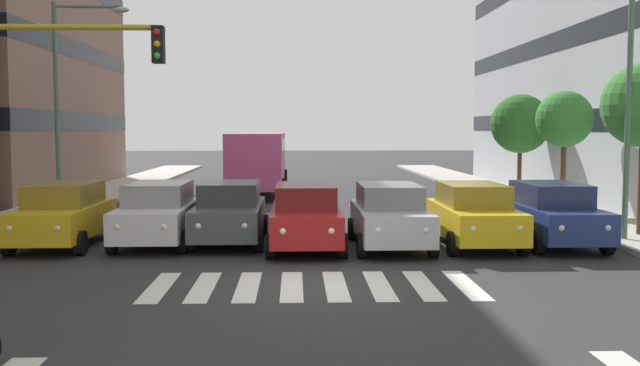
% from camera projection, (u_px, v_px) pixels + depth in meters
% --- Properties ---
extents(ground_plane, '(180.00, 180.00, 0.00)m').
position_uv_depth(ground_plane, '(314.00, 286.00, 14.42)').
color(ground_plane, '#2D2D30').
extents(crosswalk_markings, '(6.75, 2.80, 0.01)m').
position_uv_depth(crosswalk_markings, '(314.00, 286.00, 14.42)').
color(crosswalk_markings, silver).
rests_on(crosswalk_markings, ground_plane).
extents(car_0, '(2.02, 4.44, 1.72)m').
position_uv_depth(car_0, '(552.00, 214.00, 19.38)').
color(car_0, navy).
rests_on(car_0, ground_plane).
extents(car_1, '(2.02, 4.44, 1.72)m').
position_uv_depth(car_1, '(473.00, 214.00, 19.21)').
color(car_1, gold).
rests_on(car_1, ground_plane).
extents(car_2, '(2.02, 4.44, 1.72)m').
position_uv_depth(car_2, '(390.00, 215.00, 18.97)').
color(car_2, '#B2B7BC').
rests_on(car_2, ground_plane).
extents(car_3, '(2.02, 4.44, 1.72)m').
position_uv_depth(car_3, '(306.00, 216.00, 18.85)').
color(car_3, maroon).
rests_on(car_3, ground_plane).
extents(car_4, '(2.02, 4.44, 1.72)m').
position_uv_depth(car_4, '(230.00, 212.00, 19.74)').
color(car_4, '#474C51').
rests_on(car_4, ground_plane).
extents(car_5, '(2.02, 4.44, 1.72)m').
position_uv_depth(car_5, '(158.00, 213.00, 19.50)').
color(car_5, silver).
rests_on(car_5, ground_plane).
extents(car_6, '(2.02, 4.44, 1.72)m').
position_uv_depth(car_6, '(63.00, 214.00, 19.28)').
color(car_6, gold).
rests_on(car_6, ground_plane).
extents(bus_behind_traffic, '(2.78, 10.50, 3.00)m').
position_uv_depth(bus_behind_traffic, '(259.00, 156.00, 35.29)').
color(bus_behind_traffic, '#DB5193').
rests_on(bus_behind_traffic, ground_plane).
extents(traffic_light_gantry, '(4.85, 0.36, 5.50)m').
position_uv_depth(traffic_light_gantry, '(2.00, 104.00, 14.46)').
color(traffic_light_gantry, '#AD991E').
rests_on(traffic_light_gantry, ground_plane).
extents(street_lamp_left, '(3.23, 0.28, 7.14)m').
position_uv_depth(street_lamp_left, '(610.00, 80.00, 19.31)').
color(street_lamp_left, '#4C6B56').
rests_on(street_lamp_left, sidewalk_left).
extents(street_lamp_right, '(2.71, 0.28, 7.50)m').
position_uv_depth(street_lamp_right, '(68.00, 87.00, 24.86)').
color(street_lamp_right, '#4C6B56').
rests_on(street_lamp_right, sidewalk_right).
extents(street_tree_2, '(2.10, 2.10, 4.48)m').
position_uv_depth(street_tree_2, '(564.00, 120.00, 26.07)').
color(street_tree_2, '#513823').
rests_on(street_tree_2, sidewalk_left).
extents(street_tree_3, '(2.72, 2.72, 4.66)m').
position_uv_depth(street_tree_3, '(520.00, 124.00, 32.29)').
color(street_tree_3, '#513823').
rests_on(street_tree_3, sidewalk_left).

